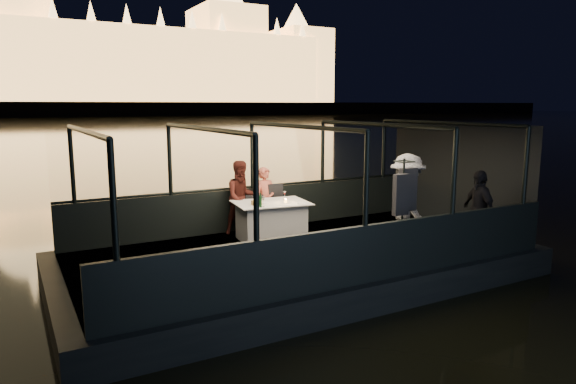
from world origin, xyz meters
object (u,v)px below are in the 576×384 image
dining_table_central (271,221)px  passenger_dark (479,205)px  wine_bottle (260,199)px  person_woman_coral (265,196)px  chair_port_left (258,214)px  person_man_maroon (242,199)px  passenger_stripe (407,205)px  chair_port_right (277,212)px  coat_stand (402,210)px

dining_table_central → passenger_dark: size_ratio=0.97×
wine_bottle → dining_table_central: bearing=40.6°
passenger_dark → person_woman_coral: bearing=-123.5°
chair_port_left → passenger_dark: size_ratio=0.54×
person_man_maroon → passenger_stripe: (2.16, -2.61, 0.10)m
dining_table_central → passenger_stripe: size_ratio=0.80×
chair_port_left → chair_port_right: (0.44, 0.00, 0.00)m
person_woman_coral → chair_port_left: bearing=-144.9°
chair_port_left → passenger_stripe: 3.06m
dining_table_central → wine_bottle: size_ratio=5.23×
chair_port_left → passenger_stripe: (1.93, -2.34, 0.40)m
dining_table_central → passenger_dark: (3.08, -2.47, 0.47)m
person_woman_coral → person_man_maroon: 0.54m
passenger_stripe → passenger_dark: passenger_stripe is taller
person_man_maroon → coat_stand: bearing=-59.9°
chair_port_right → person_woman_coral: size_ratio=0.73×
chair_port_left → passenger_dark: bearing=-30.9°
person_woman_coral → passenger_dark: 4.28m
person_woman_coral → passenger_dark: bearing=-54.4°
person_woman_coral → person_man_maroon: bearing=173.9°
chair_port_left → passenger_stripe: bearing=-38.7°
chair_port_left → person_woman_coral: bearing=53.0°
passenger_stripe → person_man_maroon: bearing=60.6°
person_man_maroon → passenger_stripe: size_ratio=0.85×
chair_port_left → person_man_maroon: bearing=142.9°
wine_bottle → coat_stand: bearing=-49.7°
chair_port_right → chair_port_left: bearing=-166.8°
coat_stand → person_woman_coral: bearing=109.2°
chair_port_right → coat_stand: size_ratio=0.56×
chair_port_left → person_woman_coral: size_ratio=0.59×
coat_stand → person_woman_coral: (-1.08, 3.10, -0.15)m
dining_table_central → chair_port_right: bearing=50.9°
coat_stand → passenger_stripe: bearing=42.2°
passenger_stripe → dining_table_central: bearing=65.3°
chair_port_right → wine_bottle: (-0.77, -0.80, 0.47)m
person_woman_coral → passenger_dark: size_ratio=0.92×
chair_port_left → passenger_dark: passenger_dark is taller
chair_port_right → person_man_maroon: 0.79m
dining_table_central → coat_stand: (1.31, -2.38, 0.51)m
person_woman_coral → wine_bottle: 1.26m
chair_port_left → coat_stand: coat_stand is taller
passenger_stripe → wine_bottle: bearing=76.6°
dining_table_central → wine_bottle: (-0.41, -0.35, 0.53)m
chair_port_left → person_man_maroon: 0.47m
chair_port_left → chair_port_right: chair_port_right is taller
chair_port_right → person_woman_coral: bearing=129.8°
dining_table_central → passenger_dark: passenger_dark is taller
chair_port_right → person_woman_coral: person_woman_coral is taller
chair_port_right → passenger_dark: size_ratio=0.67×
coat_stand → passenger_dark: coat_stand is taller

